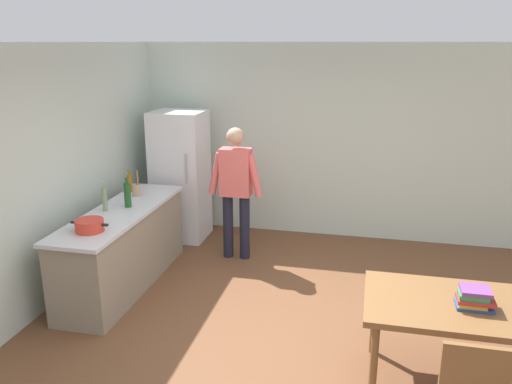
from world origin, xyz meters
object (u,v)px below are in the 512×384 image
(dining_table, at_px, (455,312))
(book_stack, at_px, (474,299))
(person, at_px, (236,185))
(utensil_jar, at_px, (137,189))
(cooking_pot, at_px, (90,225))
(refrigerator, at_px, (181,176))
(bottle_oil_amber, at_px, (130,183))
(bottle_wine_green, at_px, (127,195))
(bottle_vinegar_tall, at_px, (105,199))

(dining_table, bearing_deg, book_stack, -24.15)
(person, relative_size, dining_table, 1.21)
(utensil_jar, bearing_deg, cooking_pot, -86.21)
(refrigerator, xyz_separation_m, dining_table, (3.30, -2.70, -0.23))
(bottle_oil_amber, bearing_deg, cooking_pot, -80.10)
(bottle_wine_green, relative_size, book_stack, 1.24)
(dining_table, distance_m, cooking_pot, 3.43)
(utensil_jar, bearing_deg, dining_table, -25.80)
(dining_table, bearing_deg, utensil_jar, 154.20)
(dining_table, bearing_deg, cooking_pot, 172.67)
(bottle_vinegar_tall, bearing_deg, utensil_jar, 82.21)
(refrigerator, xyz_separation_m, bottle_oil_amber, (-0.33, -0.89, 0.12))
(cooking_pot, distance_m, bottle_wine_green, 0.81)
(cooking_pot, relative_size, utensil_jar, 1.25)
(cooking_pot, relative_size, book_stack, 1.46)
(refrigerator, height_order, dining_table, refrigerator)
(person, height_order, utensil_jar, person)
(refrigerator, distance_m, bottle_wine_green, 1.47)
(dining_table, distance_m, bottle_wine_green, 3.61)
(dining_table, relative_size, book_stack, 5.11)
(person, xyz_separation_m, book_stack, (2.46, -2.20, -0.15))
(bottle_wine_green, bearing_deg, person, 41.57)
(person, distance_m, utensil_jar, 1.21)
(utensil_jar, xyz_separation_m, bottle_vinegar_tall, (-0.09, -0.62, 0.06))
(dining_table, height_order, utensil_jar, utensil_jar)
(bottle_wine_green, height_order, bottle_vinegar_tall, bottle_wine_green)
(dining_table, relative_size, bottle_oil_amber, 5.00)
(dining_table, xyz_separation_m, bottle_vinegar_tall, (-3.55, 1.05, 0.36))
(person, relative_size, cooking_pot, 4.25)
(person, distance_m, dining_table, 3.20)
(refrigerator, bearing_deg, bottle_oil_amber, -110.01)
(person, height_order, bottle_wine_green, person)
(refrigerator, relative_size, utensil_jar, 5.62)
(dining_table, bearing_deg, bottle_vinegar_tall, 163.48)
(dining_table, relative_size, cooking_pot, 3.50)
(refrigerator, distance_m, book_stack, 4.38)
(cooking_pot, height_order, book_stack, cooking_pot)
(refrigerator, bearing_deg, cooking_pot, -92.17)
(refrigerator, height_order, bottle_vinegar_tall, refrigerator)
(cooking_pot, distance_m, utensil_jar, 1.24)
(bottle_vinegar_tall, relative_size, book_stack, 1.17)
(bottle_wine_green, height_order, book_stack, bottle_wine_green)
(refrigerator, height_order, bottle_wine_green, refrigerator)
(bottle_vinegar_tall, distance_m, book_stack, 3.83)
(utensil_jar, relative_size, book_stack, 1.17)
(book_stack, bearing_deg, dining_table, 155.85)
(refrigerator, xyz_separation_m, person, (0.95, -0.55, 0.08))
(bottle_vinegar_tall, bearing_deg, refrigerator, 81.26)
(person, bearing_deg, utensil_jar, -157.19)
(dining_table, relative_size, bottle_vinegar_tall, 4.37)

